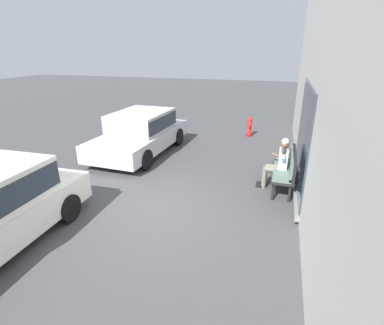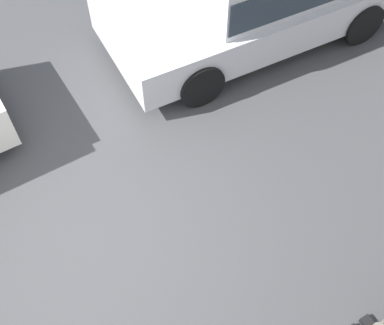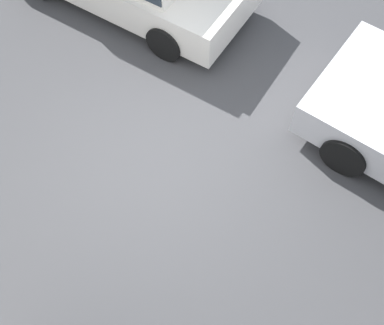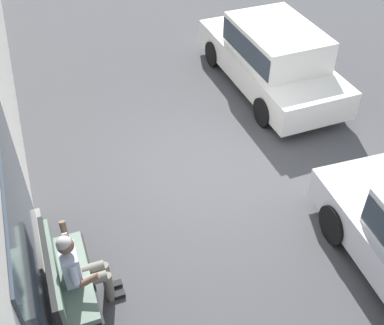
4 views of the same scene
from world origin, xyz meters
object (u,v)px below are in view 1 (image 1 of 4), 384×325
object	(u,v)px
bench	(287,168)
person_on_phone	(278,162)
parked_car_near	(141,131)
fire_hydrant	(249,127)

from	to	relation	value
bench	person_on_phone	distance (m)	0.26
person_on_phone	parked_car_near	xyz separation A→B (m)	(-1.63, -4.67, 0.05)
person_on_phone	fire_hydrant	xyz separation A→B (m)	(-4.83, -1.27, -0.34)
person_on_phone	parked_car_near	bearing A→B (deg)	-109.28
person_on_phone	parked_car_near	distance (m)	4.95
bench	fire_hydrant	size ratio (longest dim) A/B	1.92
fire_hydrant	person_on_phone	bearing A→B (deg)	14.70
parked_car_near	fire_hydrant	xyz separation A→B (m)	(-3.20, 3.40, -0.39)
fire_hydrant	bench	bearing A→B (deg)	17.11
bench	fire_hydrant	xyz separation A→B (m)	(-4.85, -1.49, -0.22)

